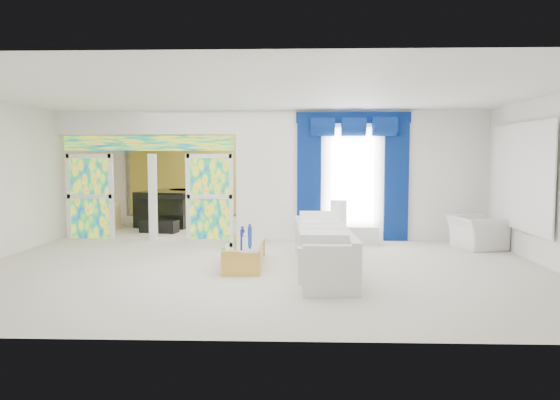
{
  "coord_description": "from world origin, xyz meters",
  "views": [
    {
      "loc": [
        0.64,
        -11.44,
        1.92
      ],
      "look_at": [
        0.3,
        -1.2,
        1.1
      ],
      "focal_mm": 34.28,
      "sensor_mm": 36.0,
      "label": 1
    }
  ],
  "objects_px": {
    "white_sofa": "(322,249)",
    "armchair": "(476,232)",
    "coffee_table": "(245,254)",
    "grand_piano": "(174,208)",
    "console_table": "(352,235)"
  },
  "relations": [
    {
      "from": "white_sofa",
      "to": "armchair",
      "type": "xyz_separation_m",
      "value": [
        3.35,
        2.22,
        -0.02
      ]
    },
    {
      "from": "coffee_table",
      "to": "grand_piano",
      "type": "xyz_separation_m",
      "value": [
        -2.61,
        5.68,
        0.28
      ]
    },
    {
      "from": "grand_piano",
      "to": "console_table",
      "type": "bearing_deg",
      "value": -21.04
    },
    {
      "from": "white_sofa",
      "to": "coffee_table",
      "type": "xyz_separation_m",
      "value": [
        -1.35,
        0.3,
        -0.15
      ]
    },
    {
      "from": "coffee_table",
      "to": "console_table",
      "type": "height_order",
      "value": "coffee_table"
    },
    {
      "from": "armchair",
      "to": "grand_piano",
      "type": "xyz_separation_m",
      "value": [
        -7.31,
        3.76,
        0.15
      ]
    },
    {
      "from": "coffee_table",
      "to": "armchair",
      "type": "xyz_separation_m",
      "value": [
        4.7,
        1.92,
        0.14
      ]
    },
    {
      "from": "armchair",
      "to": "console_table",
      "type": "bearing_deg",
      "value": 63.22
    },
    {
      "from": "console_table",
      "to": "grand_piano",
      "type": "height_order",
      "value": "grand_piano"
    },
    {
      "from": "white_sofa",
      "to": "coffee_table",
      "type": "distance_m",
      "value": 1.39
    },
    {
      "from": "white_sofa",
      "to": "console_table",
      "type": "relative_size",
      "value": 3.27
    },
    {
      "from": "coffee_table",
      "to": "grand_piano",
      "type": "relative_size",
      "value": 0.95
    },
    {
      "from": "console_table",
      "to": "armchair",
      "type": "bearing_deg",
      "value": -13.21
    },
    {
      "from": "console_table",
      "to": "coffee_table",
      "type": "bearing_deg",
      "value": -130.52
    },
    {
      "from": "console_table",
      "to": "armchair",
      "type": "distance_m",
      "value": 2.63
    }
  ]
}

